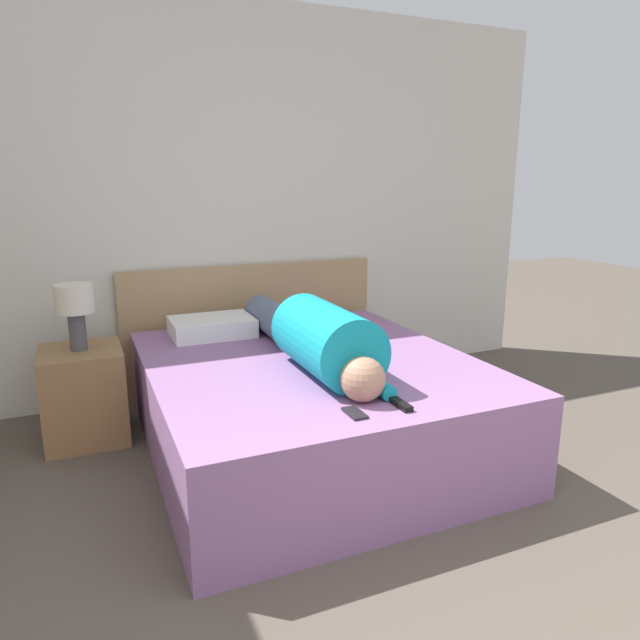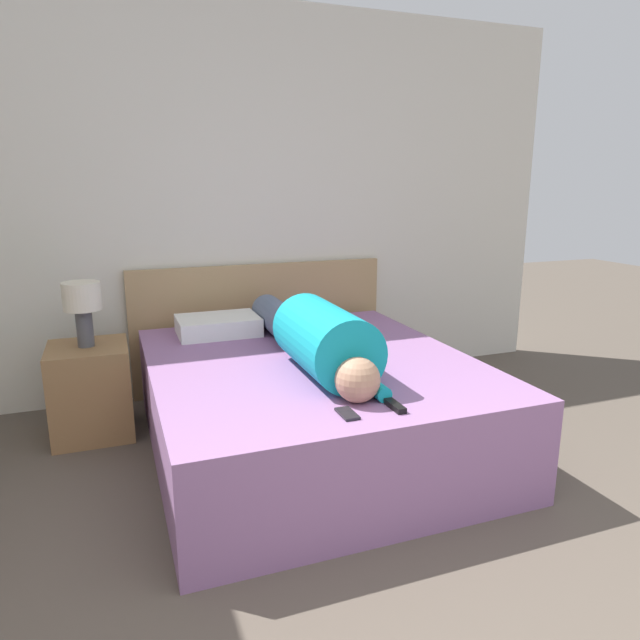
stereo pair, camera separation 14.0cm
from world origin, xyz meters
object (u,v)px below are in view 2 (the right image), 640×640
(nightstand, at_px, (91,390))
(pillow_near_headboard, at_px, (218,325))
(cell_phone, at_px, (347,414))
(table_lamp, at_px, (82,303))
(bed, at_px, (311,403))
(tv_remote, at_px, (394,405))
(person_lying, at_px, (315,337))

(nightstand, height_order, pillow_near_headboard, pillow_near_headboard)
(cell_phone, bearing_deg, table_lamp, 126.69)
(bed, relative_size, tv_remote, 12.84)
(person_lying, xyz_separation_m, cell_phone, (-0.10, -0.67, -0.14))
(tv_remote, bearing_deg, bed, 97.51)
(bed, bearing_deg, cell_phone, -98.42)
(table_lamp, bearing_deg, pillow_near_headboard, 6.37)
(table_lamp, distance_m, pillow_near_headboard, 0.80)
(nightstand, xyz_separation_m, tv_remote, (1.24, -1.38, 0.26))
(person_lying, xyz_separation_m, tv_remote, (0.12, -0.67, -0.14))
(table_lamp, relative_size, cell_phone, 2.85)
(pillow_near_headboard, bearing_deg, bed, -61.65)
(table_lamp, height_order, person_lying, table_lamp)
(nightstand, xyz_separation_m, cell_phone, (1.03, -1.38, 0.25))
(table_lamp, xyz_separation_m, pillow_near_headboard, (0.77, 0.09, -0.22))
(table_lamp, bearing_deg, tv_remote, -47.96)
(pillow_near_headboard, bearing_deg, cell_phone, -79.98)
(bed, bearing_deg, nightstand, 152.05)
(nightstand, distance_m, cell_phone, 1.74)
(pillow_near_headboard, distance_m, cell_phone, 1.49)
(person_lying, height_order, cell_phone, person_lying)
(nightstand, xyz_separation_m, person_lying, (1.13, -0.71, 0.40))
(table_lamp, distance_m, tv_remote, 1.88)
(nightstand, distance_m, person_lying, 1.39)
(pillow_near_headboard, xyz_separation_m, cell_phone, (0.26, -1.47, -0.05))
(nightstand, relative_size, tv_remote, 3.58)
(nightstand, distance_m, pillow_near_headboard, 0.83)
(person_lying, bearing_deg, pillow_near_headboard, 114.23)
(table_lamp, xyz_separation_m, person_lying, (1.13, -0.71, -0.12))
(table_lamp, relative_size, tv_remote, 2.47)
(bed, bearing_deg, tv_remote, -82.49)
(nightstand, bearing_deg, table_lamp, 0.00)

